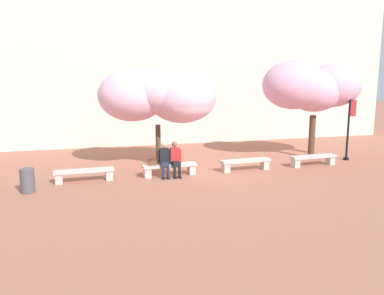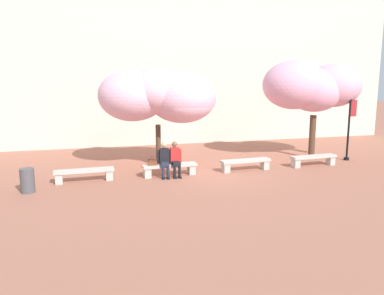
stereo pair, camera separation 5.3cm
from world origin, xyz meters
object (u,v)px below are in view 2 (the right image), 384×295
cherry_tree_main (158,95)px  lamp_post_with_banner (350,110)px  stone_bench_near_east (313,159)px  cherry_tree_secondary (312,87)px  trash_bin (27,180)px  stone_bench_near_west (170,168)px  stone_bench_center (246,163)px  stone_bench_west_end (84,173)px  person_seated_right (175,158)px  handbag (152,162)px  person_seated_left (164,158)px

cherry_tree_main → lamp_post_with_banner: bearing=-7.8°
cherry_tree_main → lamp_post_with_banner: (8.36, -1.14, -0.69)m
stone_bench_near_east → cherry_tree_main: bearing=163.8°
cherry_tree_secondary → trash_bin: cherry_tree_secondary is taller
stone_bench_near_west → stone_bench_center: same height
stone_bench_west_end → cherry_tree_main: (3.02, 1.80, 2.63)m
person_seated_right → trash_bin: person_seated_right is taller
person_seated_right → cherry_tree_secondary: 7.39m
handbag → lamp_post_with_banner: size_ratio=0.09×
person_seated_right → cherry_tree_secondary: bearing=13.5°
stone_bench_west_end → handbag: (2.42, -0.03, 0.27)m
stone_bench_center → cherry_tree_secondary: bearing=22.0°
person_seated_right → handbag: size_ratio=3.81×
stone_bench_center → cherry_tree_secondary: 5.11m
stone_bench_center → stone_bench_near_east: size_ratio=1.00×
stone_bench_west_end → handbag: 2.44m
stone_bench_center → cherry_tree_main: bearing=150.1°
cherry_tree_main → cherry_tree_secondary: size_ratio=1.02×
stone_bench_center → stone_bench_near_east: same height
person_seated_right → cherry_tree_main: cherry_tree_main is taller
stone_bench_near_west → handbag: (-0.65, -0.03, 0.27)m
stone_bench_near_west → cherry_tree_secondary: bearing=12.7°
person_seated_left → lamp_post_with_banner: (8.52, 0.71, 1.55)m
stone_bench_center → cherry_tree_secondary: cherry_tree_secondary is taller
cherry_tree_main → stone_bench_center: bearing=-29.9°
stone_bench_west_end → stone_bench_near_east: 9.22m
stone_bench_near_west → person_seated_right: 0.44m
stone_bench_west_end → person_seated_left: size_ratio=1.60×
stone_bench_center → stone_bench_near_east: 3.07m
person_seated_right → cherry_tree_secondary: cherry_tree_secondary is taller
person_seated_left → cherry_tree_secondary: (7.15, 1.62, 2.56)m
person_seated_left → lamp_post_with_banner: size_ratio=0.35×
lamp_post_with_banner → cherry_tree_secondary: bearing=146.4°
person_seated_left → handbag: size_ratio=3.81×
stone_bench_near_west → person_seated_left: person_seated_left is taller
stone_bench_near_east → stone_bench_west_end: bearing=180.0°
stone_bench_west_end → stone_bench_center: size_ratio=1.00×
person_seated_left → stone_bench_center: bearing=0.9°
stone_bench_center → lamp_post_with_banner: lamp_post_with_banner is taller
handbag → trash_bin: 4.24m
stone_bench_near_west → stone_bench_near_east: 6.15m
stone_bench_west_end → cherry_tree_main: size_ratio=0.43×
handbag → trash_bin: bearing=-168.6°
cherry_tree_main → handbag: bearing=-108.3°
stone_bench_near_east → person_seated_left: (-6.35, -0.05, 0.39)m
person_seated_left → lamp_post_with_banner: 8.69m
person_seated_left → handbag: (-0.44, 0.03, -0.12)m
cherry_tree_main → cherry_tree_secondary: (6.99, -0.23, 0.32)m
cherry_tree_secondary → person_seated_right: bearing=-166.5°
stone_bench_center → handbag: 3.73m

